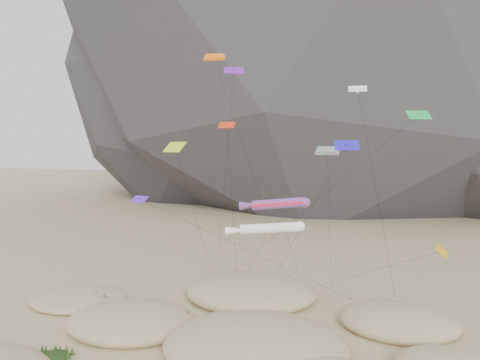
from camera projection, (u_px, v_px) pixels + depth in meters
The scene contains 8 objects.
dunes at pixel (224, 335), 44.16m from camera, with size 49.88×38.00×4.21m.
dune_grass at pixel (229, 347), 41.34m from camera, with size 41.64×28.60×1.57m.
kite_stakes at pixel (298, 289), 59.67m from camera, with size 22.65×4.35×0.30m.
rainbow_tube_kite at pixel (276, 204), 46.94m from camera, with size 7.24×15.31×13.55m.
white_tube_kite at pixel (267, 228), 44.91m from camera, with size 9.93×16.09×11.42m.
orange_parafoil at pixel (216, 61), 53.20m from camera, with size 7.75×13.47×29.00m.
multi_parafoil at pixel (327, 152), 49.86m from camera, with size 2.56×11.16×18.48m.
delta_kites at pixel (289, 150), 47.77m from camera, with size 32.05×16.33×26.50m.
Camera 1 is at (9.41, -36.31, 18.96)m, focal length 35.00 mm.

